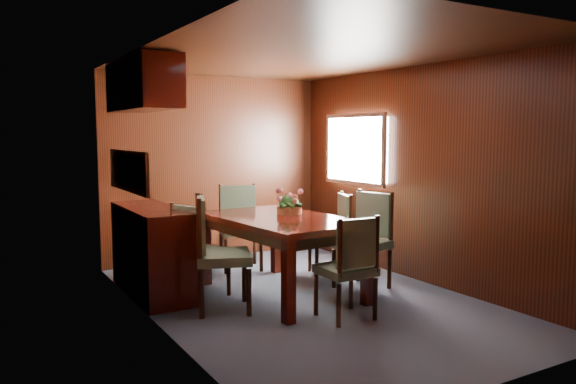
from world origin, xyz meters
TOP-DOWN VIEW (x-y plane):
  - ground at (0.00, 0.00)m, footprint 4.50×4.50m
  - room_shell at (-0.10, 0.33)m, footprint 3.06×4.52m
  - sideboard at (-1.25, 1.00)m, footprint 0.48×1.40m
  - dining_table at (-0.11, 0.31)m, footprint 1.21×1.80m
  - chair_left_near at (-0.91, 0.15)m, footprint 0.64×0.66m
  - chair_left_far at (-0.91, 0.62)m, footprint 0.57×0.59m
  - chair_right_near at (0.82, 0.08)m, footprint 0.57×0.59m
  - chair_right_far at (0.83, 0.68)m, footprint 0.57×0.58m
  - chair_head at (0.02, -0.71)m, footprint 0.46×0.44m
  - chair_foot at (0.03, 1.58)m, footprint 0.60×0.58m
  - flower_centerpiece at (0.07, 0.45)m, footprint 0.29×0.29m

SIDE VIEW (x-z plane):
  - ground at x=0.00m, z-range 0.00..0.00m
  - sideboard at x=-1.25m, z-range 0.00..0.90m
  - chair_head at x=0.02m, z-range 0.05..0.99m
  - chair_right_far at x=0.83m, z-range 0.05..1.02m
  - chair_left_far at x=-0.91m, z-range 0.05..1.02m
  - chair_foot at x=0.03m, z-range 0.06..1.08m
  - chair_right_near at x=0.82m, z-range 0.06..1.10m
  - chair_left_near at x=-0.91m, z-range 0.06..1.15m
  - dining_table at x=-0.11m, z-range 0.29..1.09m
  - flower_centerpiece at x=0.07m, z-range 0.80..1.08m
  - room_shell at x=-0.10m, z-range 0.43..2.84m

